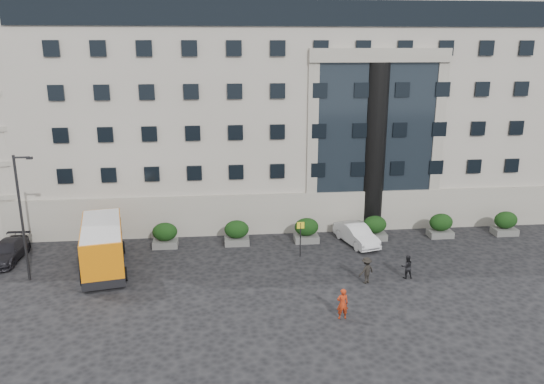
# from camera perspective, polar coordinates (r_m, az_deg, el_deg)

# --- Properties ---
(ground) EXTENTS (120.00, 120.00, 0.00)m
(ground) POSITION_cam_1_polar(r_m,az_deg,el_deg) (32.31, -5.41, -10.70)
(ground) COLOR black
(ground) RESTS_ON ground
(civic_building) EXTENTS (44.00, 24.00, 18.00)m
(civic_building) POSITION_cam_1_polar(r_m,az_deg,el_deg) (51.58, 0.82, 9.77)
(civic_building) COLOR #9F988D
(civic_building) RESTS_ON ground
(entrance_column) EXTENTS (1.80, 1.80, 13.00)m
(entrance_column) POSITION_cam_1_polar(r_m,az_deg,el_deg) (41.78, 10.92, 4.61)
(entrance_column) COLOR black
(entrance_column) RESTS_ON ground
(hedge_a) EXTENTS (1.80, 1.26, 1.84)m
(hedge_a) POSITION_cam_1_polar(r_m,az_deg,el_deg) (39.33, -11.43, -4.55)
(hedge_a) COLOR #545452
(hedge_a) RESTS_ON ground
(hedge_b) EXTENTS (1.80, 1.26, 1.84)m
(hedge_b) POSITION_cam_1_polar(r_m,az_deg,el_deg) (39.14, -3.82, -4.36)
(hedge_b) COLOR #545452
(hedge_b) RESTS_ON ground
(hedge_c) EXTENTS (1.80, 1.26, 1.84)m
(hedge_c) POSITION_cam_1_polar(r_m,az_deg,el_deg) (39.64, 3.73, -4.10)
(hedge_c) COLOR #545452
(hedge_c) RESTS_ON ground
(hedge_d) EXTENTS (1.80, 1.26, 1.84)m
(hedge_d) POSITION_cam_1_polar(r_m,az_deg,el_deg) (40.80, 10.97, -3.78)
(hedge_d) COLOR #545452
(hedge_d) RESTS_ON ground
(hedge_e) EXTENTS (1.80, 1.26, 1.84)m
(hedge_e) POSITION_cam_1_polar(r_m,az_deg,el_deg) (42.57, 17.70, -3.43)
(hedge_e) COLOR #545452
(hedge_e) RESTS_ON ground
(hedge_f) EXTENTS (1.80, 1.26, 1.84)m
(hedge_f) POSITION_cam_1_polar(r_m,az_deg,el_deg) (44.87, 23.81, -3.07)
(hedge_f) COLOR #545452
(hedge_f) RESTS_ON ground
(street_lamp) EXTENTS (1.16, 0.18, 8.00)m
(street_lamp) POSITION_cam_1_polar(r_m,az_deg,el_deg) (35.55, -25.29, -2.13)
(street_lamp) COLOR #262628
(street_lamp) RESTS_ON ground
(bus_stop_sign) EXTENTS (0.50, 0.08, 2.52)m
(bus_stop_sign) POSITION_cam_1_polar(r_m,az_deg,el_deg) (36.63, 3.08, -4.44)
(bus_stop_sign) COLOR #262628
(bus_stop_sign) RESTS_ON ground
(minibus) EXTENTS (3.85, 7.62, 3.04)m
(minibus) POSITION_cam_1_polar(r_m,az_deg,el_deg) (36.43, -17.76, -5.41)
(minibus) COLOR orange
(minibus) RESTS_ON ground
(red_truck) EXTENTS (3.98, 6.35, 3.17)m
(red_truck) POSITION_cam_1_polar(r_m,az_deg,el_deg) (50.55, -19.57, 0.21)
(red_truck) COLOR #930A0B
(red_truck) RESTS_ON ground
(parked_car_c) EXTENTS (2.02, 4.71, 1.35)m
(parked_car_c) POSITION_cam_1_polar(r_m,az_deg,el_deg) (40.54, -26.59, -5.72)
(parked_car_c) COLOR black
(parked_car_c) RESTS_ON ground
(parked_car_d) EXTENTS (3.33, 5.73, 1.50)m
(parked_car_d) POSITION_cam_1_polar(r_m,az_deg,el_deg) (47.85, -19.56, -1.73)
(parked_car_d) COLOR black
(parked_car_d) RESTS_ON ground
(white_taxi) EXTENTS (2.74, 4.77, 1.49)m
(white_taxi) POSITION_cam_1_polar(r_m,az_deg,el_deg) (39.71, 9.06, -4.51)
(white_taxi) COLOR silver
(white_taxi) RESTS_ON ground
(pedestrian_a) EXTENTS (0.65, 0.44, 1.75)m
(pedestrian_a) POSITION_cam_1_polar(r_m,az_deg,el_deg) (29.26, 7.59, -11.83)
(pedestrian_a) COLOR #A42B10
(pedestrian_a) RESTS_ON ground
(pedestrian_b) EXTENTS (0.77, 0.61, 1.52)m
(pedestrian_b) POSITION_cam_1_polar(r_m,az_deg,el_deg) (34.76, 14.32, -7.79)
(pedestrian_b) COLOR black
(pedestrian_b) RESTS_ON ground
(pedestrian_c) EXTENTS (1.26, 1.08, 1.70)m
(pedestrian_c) POSITION_cam_1_polar(r_m,az_deg,el_deg) (33.51, 10.12, -8.29)
(pedestrian_c) COLOR black
(pedestrian_c) RESTS_ON ground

